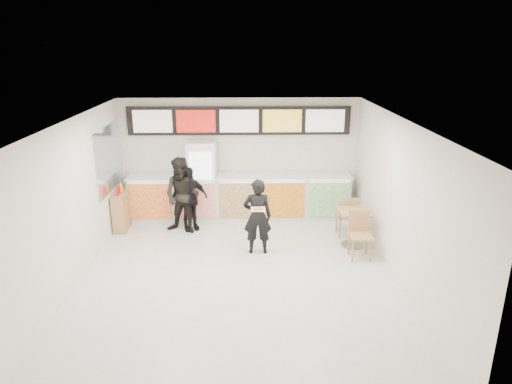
{
  "coord_description": "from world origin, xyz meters",
  "views": [
    {
      "loc": [
        0.16,
        -7.83,
        4.31
      ],
      "look_at": [
        0.37,
        1.2,
        1.32
      ],
      "focal_mm": 32.0,
      "sensor_mm": 36.0,
      "label": 1
    }
  ],
  "objects_px": {
    "customer_mid": "(189,199)",
    "condiment_ledge": "(122,210)",
    "drinks_fridge": "(202,181)",
    "customer_left": "(183,196)",
    "service_counter": "(240,197)",
    "cafe_table": "(354,222)",
    "customer_main": "(257,217)"
  },
  "relations": [
    {
      "from": "service_counter",
      "to": "customer_mid",
      "type": "height_order",
      "value": "customer_mid"
    },
    {
      "from": "customer_main",
      "to": "condiment_ledge",
      "type": "bearing_deg",
      "value": -22.93
    },
    {
      "from": "drinks_fridge",
      "to": "condiment_ledge",
      "type": "height_order",
      "value": "drinks_fridge"
    },
    {
      "from": "drinks_fridge",
      "to": "customer_left",
      "type": "distance_m",
      "value": 0.97
    },
    {
      "from": "customer_left",
      "to": "condiment_ledge",
      "type": "relative_size",
      "value": 1.66
    },
    {
      "from": "cafe_table",
      "to": "condiment_ledge",
      "type": "xyz_separation_m",
      "value": [
        -5.32,
        1.1,
        -0.11
      ]
    },
    {
      "from": "customer_main",
      "to": "customer_left",
      "type": "xyz_separation_m",
      "value": [
        -1.71,
        1.14,
        0.08
      ]
    },
    {
      "from": "customer_main",
      "to": "cafe_table",
      "type": "relative_size",
      "value": 0.97
    },
    {
      "from": "drinks_fridge",
      "to": "condiment_ledge",
      "type": "relative_size",
      "value": 1.84
    },
    {
      "from": "customer_left",
      "to": "customer_mid",
      "type": "bearing_deg",
      "value": 68.29
    },
    {
      "from": "customer_mid",
      "to": "condiment_ledge",
      "type": "xyz_separation_m",
      "value": [
        -1.63,
        0.09,
        -0.31
      ]
    },
    {
      "from": "cafe_table",
      "to": "condiment_ledge",
      "type": "distance_m",
      "value": 5.43
    },
    {
      "from": "service_counter",
      "to": "customer_left",
      "type": "distance_m",
      "value": 1.61
    },
    {
      "from": "service_counter",
      "to": "customer_left",
      "type": "height_order",
      "value": "customer_left"
    },
    {
      "from": "cafe_table",
      "to": "condiment_ledge",
      "type": "bearing_deg",
      "value": 166.94
    },
    {
      "from": "condiment_ledge",
      "to": "drinks_fridge",
      "type": "bearing_deg",
      "value": 19.15
    },
    {
      "from": "customer_mid",
      "to": "cafe_table",
      "type": "distance_m",
      "value": 3.84
    },
    {
      "from": "drinks_fridge",
      "to": "customer_mid",
      "type": "distance_m",
      "value": 0.82
    },
    {
      "from": "customer_left",
      "to": "customer_mid",
      "type": "relative_size",
      "value": 1.16
    },
    {
      "from": "drinks_fridge",
      "to": "customer_mid",
      "type": "relative_size",
      "value": 1.29
    },
    {
      "from": "service_counter",
      "to": "condiment_ledge",
      "type": "relative_size",
      "value": 5.11
    },
    {
      "from": "drinks_fridge",
      "to": "customer_left",
      "type": "bearing_deg",
      "value": -113.34
    },
    {
      "from": "service_counter",
      "to": "cafe_table",
      "type": "relative_size",
      "value": 3.3
    },
    {
      "from": "customer_mid",
      "to": "condiment_ledge",
      "type": "relative_size",
      "value": 1.43
    },
    {
      "from": "condiment_ledge",
      "to": "customer_left",
      "type": "bearing_deg",
      "value": -8.79
    },
    {
      "from": "service_counter",
      "to": "customer_main",
      "type": "height_order",
      "value": "customer_main"
    },
    {
      "from": "service_counter",
      "to": "cafe_table",
      "type": "bearing_deg",
      "value": -34.8
    },
    {
      "from": "service_counter",
      "to": "condiment_ledge",
      "type": "bearing_deg",
      "value": -167.24
    },
    {
      "from": "customer_main",
      "to": "cafe_table",
      "type": "bearing_deg",
      "value": -172.34
    },
    {
      "from": "customer_left",
      "to": "condiment_ledge",
      "type": "distance_m",
      "value": 1.58
    },
    {
      "from": "drinks_fridge",
      "to": "cafe_table",
      "type": "distance_m",
      "value": 3.88
    },
    {
      "from": "customer_main",
      "to": "condiment_ledge",
      "type": "xyz_separation_m",
      "value": [
        -3.21,
        1.37,
        -0.35
      ]
    }
  ]
}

